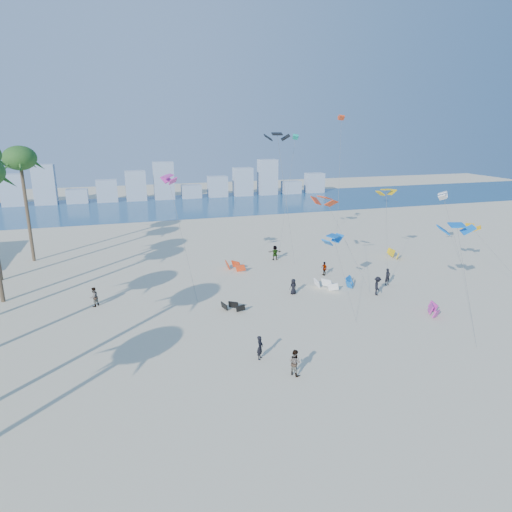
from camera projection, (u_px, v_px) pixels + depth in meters
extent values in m
plane|color=beige|center=(286.00, 400.00, 27.53)|extent=(220.00, 220.00, 0.00)
plane|color=navy|center=(163.00, 207.00, 93.66)|extent=(220.00, 220.00, 0.00)
imported|color=black|center=(260.00, 347.00, 32.21)|extent=(0.71, 0.77, 1.77)
imported|color=gray|center=(295.00, 362.00, 30.13)|extent=(1.04, 1.11, 1.83)
imported|color=black|center=(293.00, 287.00, 44.71)|extent=(0.86, 0.65, 1.57)
imported|color=gray|center=(324.00, 268.00, 50.40)|extent=(0.62, 0.98, 1.56)
imported|color=black|center=(377.00, 286.00, 44.43)|extent=(1.10, 1.39, 1.88)
imported|color=gray|center=(275.00, 253.00, 56.17)|extent=(1.78, 0.83, 1.84)
imported|color=black|center=(388.00, 277.00, 47.26)|extent=(0.75, 0.60, 1.80)
imported|color=gray|center=(94.00, 297.00, 41.61)|extent=(1.13, 1.14, 1.85)
cylinder|color=#595959|center=(344.00, 277.00, 40.31)|extent=(0.36, 5.67, 6.24)
cylinder|color=#595959|center=(347.00, 244.00, 46.43)|extent=(2.72, 5.83, 8.85)
cylinder|color=#595959|center=(387.00, 237.00, 48.34)|extent=(2.30, 5.13, 9.38)
cylinder|color=#595959|center=(182.00, 238.00, 43.49)|extent=(1.65, 4.95, 11.41)
cylinder|color=#595959|center=(287.00, 197.00, 56.29)|extent=(2.97, 2.31, 15.07)
cylinder|color=#595959|center=(496.00, 255.00, 48.60)|extent=(2.45, 5.98, 5.45)
cylinder|color=#595959|center=(286.00, 201.00, 53.37)|extent=(1.80, 2.06, 15.22)
cylinder|color=#595959|center=(452.00, 230.00, 53.35)|extent=(2.15, 2.40, 8.56)
cylinder|color=#595959|center=(466.00, 283.00, 35.84)|extent=(1.85, 5.74, 8.17)
cylinder|color=#595959|center=(339.00, 178.00, 65.47)|extent=(2.57, 5.51, 17.59)
cylinder|color=brown|center=(27.00, 211.00, 54.30)|extent=(0.40, 0.40, 12.50)
ellipsoid|color=#25511C|center=(20.00, 158.00, 52.57)|extent=(3.80, 3.80, 2.85)
cube|color=#9EADBF|center=(13.00, 190.00, 93.58)|extent=(4.40, 3.00, 6.60)
cube|color=#9EADBF|center=(45.00, 185.00, 95.08)|extent=(4.40, 3.00, 8.40)
cube|color=#9EADBF|center=(77.00, 196.00, 97.57)|extent=(4.40, 3.00, 3.00)
cube|color=#9EADBF|center=(107.00, 191.00, 99.07)|extent=(4.40, 3.00, 4.80)
cube|color=#9EADBF|center=(136.00, 186.00, 100.57)|extent=(4.40, 3.00, 6.60)
cube|color=#9EADBF|center=(164.00, 181.00, 102.07)|extent=(4.40, 3.00, 8.40)
cube|color=#9EADBF|center=(191.00, 191.00, 104.57)|extent=(4.40, 3.00, 3.00)
cube|color=#9EADBF|center=(218.00, 186.00, 106.07)|extent=(4.40, 3.00, 4.80)
cube|color=#9EADBF|center=(243.00, 182.00, 107.57)|extent=(4.40, 3.00, 6.60)
cube|color=#9EADBF|center=(268.00, 177.00, 109.06)|extent=(4.40, 3.00, 8.40)
cube|color=#9EADBF|center=(291.00, 187.00, 111.56)|extent=(4.40, 3.00, 3.00)
cube|color=#9EADBF|center=(314.00, 183.00, 113.06)|extent=(4.40, 3.00, 4.80)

